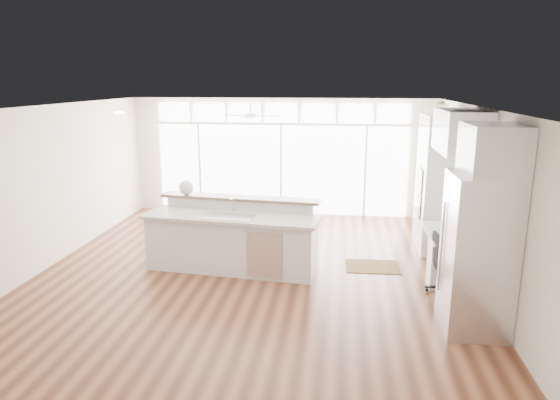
# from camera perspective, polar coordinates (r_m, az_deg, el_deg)

# --- Properties ---
(floor) EXTENTS (7.00, 8.00, 0.02)m
(floor) POSITION_cam_1_polar(r_m,az_deg,el_deg) (8.22, -3.24, -8.70)
(floor) COLOR #4A2616
(floor) RESTS_ON ground
(ceiling) EXTENTS (7.00, 8.00, 0.02)m
(ceiling) POSITION_cam_1_polar(r_m,az_deg,el_deg) (7.61, -3.52, 10.53)
(ceiling) COLOR white
(ceiling) RESTS_ON wall_back
(wall_back) EXTENTS (7.00, 0.04, 2.70)m
(wall_back) POSITION_cam_1_polar(r_m,az_deg,el_deg) (11.69, 0.17, 4.96)
(wall_back) COLOR #EFE4CF
(wall_back) RESTS_ON floor
(wall_front) EXTENTS (7.00, 0.04, 2.70)m
(wall_front) POSITION_cam_1_polar(r_m,az_deg,el_deg) (4.13, -13.62, -11.91)
(wall_front) COLOR #EFE4CF
(wall_front) RESTS_ON floor
(wall_left) EXTENTS (0.04, 8.00, 2.70)m
(wall_left) POSITION_cam_1_polar(r_m,az_deg,el_deg) (9.10, -25.60, 1.14)
(wall_left) COLOR #EFE4CF
(wall_left) RESTS_ON floor
(wall_right) EXTENTS (0.04, 8.00, 2.70)m
(wall_right) POSITION_cam_1_polar(r_m,az_deg,el_deg) (7.96, 22.24, -0.16)
(wall_right) COLOR #EFE4CF
(wall_right) RESTS_ON floor
(glass_wall) EXTENTS (5.80, 0.06, 2.08)m
(glass_wall) POSITION_cam_1_polar(r_m,az_deg,el_deg) (11.68, 0.13, 3.47)
(glass_wall) COLOR white
(glass_wall) RESTS_ON wall_back
(transom_row) EXTENTS (5.90, 0.06, 0.40)m
(transom_row) POSITION_cam_1_polar(r_m,az_deg,el_deg) (11.52, 0.13, 9.99)
(transom_row) COLOR white
(transom_row) RESTS_ON wall_back
(desk_window) EXTENTS (0.04, 0.85, 0.85)m
(desk_window) POSITION_cam_1_polar(r_m,az_deg,el_deg) (8.19, 21.57, 1.70)
(desk_window) COLOR silver
(desk_window) RESTS_ON wall_right
(ceiling_fan) EXTENTS (1.16, 1.16, 0.32)m
(ceiling_fan) POSITION_cam_1_polar(r_m,az_deg,el_deg) (10.47, -3.39, 10.15)
(ceiling_fan) COLOR white
(ceiling_fan) RESTS_ON ceiling
(recessed_lights) EXTENTS (3.40, 3.00, 0.02)m
(recessed_lights) POSITION_cam_1_polar(r_m,az_deg,el_deg) (7.81, -3.24, 10.46)
(recessed_lights) COLOR silver
(recessed_lights) RESTS_ON ceiling
(oven_cabinet) EXTENTS (0.64, 1.20, 2.50)m
(oven_cabinet) POSITION_cam_1_polar(r_m,az_deg,el_deg) (9.62, 17.60, 1.85)
(oven_cabinet) COLOR silver
(oven_cabinet) RESTS_ON floor
(desk_nook) EXTENTS (0.72, 1.30, 0.76)m
(desk_nook) POSITION_cam_1_polar(r_m,az_deg,el_deg) (8.42, 18.69, -6.03)
(desk_nook) COLOR silver
(desk_nook) RESTS_ON floor
(upper_cabinets) EXTENTS (0.64, 1.30, 0.64)m
(upper_cabinets) POSITION_cam_1_polar(r_m,az_deg,el_deg) (8.01, 20.05, 7.38)
(upper_cabinets) COLOR silver
(upper_cabinets) RESTS_ON wall_right
(refrigerator) EXTENTS (0.76, 0.90, 2.00)m
(refrigerator) POSITION_cam_1_polar(r_m,az_deg,el_deg) (6.70, 21.66, -5.70)
(refrigerator) COLOR silver
(refrigerator) RESTS_ON floor
(fridge_cabinet) EXTENTS (0.64, 0.90, 0.60)m
(fridge_cabinet) POSITION_cam_1_polar(r_m,az_deg,el_deg) (6.43, 23.19, 5.32)
(fridge_cabinet) COLOR silver
(fridge_cabinet) RESTS_ON wall_right
(framed_photos) EXTENTS (0.06, 0.22, 0.80)m
(framed_photos) POSITION_cam_1_polar(r_m,az_deg,el_deg) (8.81, 20.52, 1.57)
(framed_photos) COLOR black
(framed_photos) RESTS_ON wall_right
(kitchen_island) EXTENTS (3.00, 1.40, 1.15)m
(kitchen_island) POSITION_cam_1_polar(r_m,az_deg,el_deg) (8.30, -5.53, -4.19)
(kitchen_island) COLOR silver
(kitchen_island) RESTS_ON floor
(rug) EXTENTS (0.93, 0.69, 0.01)m
(rug) POSITION_cam_1_polar(r_m,az_deg,el_deg) (8.72, 10.53, -7.47)
(rug) COLOR #3D2813
(rug) RESTS_ON floor
(office_chair) EXTENTS (0.48, 0.45, 0.89)m
(office_chair) POSITION_cam_1_polar(r_m,az_deg,el_deg) (7.86, 18.81, -6.96)
(office_chair) COLOR black
(office_chair) RESTS_ON floor
(fishbowl) EXTENTS (0.27, 0.27, 0.25)m
(fishbowl) POSITION_cam_1_polar(r_m,az_deg,el_deg) (8.82, -10.66, 1.42)
(fishbowl) COLOR silver
(fishbowl) RESTS_ON kitchen_island
(monitor) EXTENTS (0.13, 0.50, 0.41)m
(monitor) POSITION_cam_1_polar(r_m,az_deg,el_deg) (8.23, 18.46, -2.18)
(monitor) COLOR black
(monitor) RESTS_ON desk_nook
(keyboard) EXTENTS (0.18, 0.36, 0.02)m
(keyboard) POSITION_cam_1_polar(r_m,az_deg,el_deg) (8.25, 17.20, -3.47)
(keyboard) COLOR silver
(keyboard) RESTS_ON desk_nook
(potted_plant) EXTENTS (0.29, 0.32, 0.23)m
(potted_plant) POSITION_cam_1_polar(r_m,az_deg,el_deg) (9.46, 18.20, 9.98)
(potted_plant) COLOR #2A632B
(potted_plant) RESTS_ON oven_cabinet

